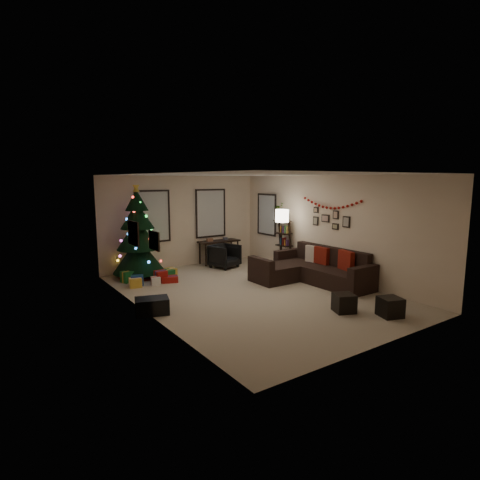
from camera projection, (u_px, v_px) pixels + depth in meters
The scene contains 29 objects.
floor at pixel (251, 293), 9.04m from camera, with size 7.00×7.00×0.00m, color tan.
ceiling at pixel (252, 175), 8.62m from camera, with size 7.00×7.00×0.00m, color white.
wall_back at pixel (182, 221), 11.68m from camera, with size 5.00×5.00×0.00m, color beige.
wall_front at pixel (386, 262), 5.98m from camera, with size 5.00×5.00×0.00m, color beige.
wall_left at pixel (145, 246), 7.43m from camera, with size 7.00×7.00×0.00m, color beige.
wall_right at pixel (329, 227), 10.23m from camera, with size 7.00×7.00×0.00m, color beige.
window_back_left at pixel (152, 216), 11.10m from camera, with size 1.05×0.06×1.50m.
window_back_right at pixel (210, 213), 12.16m from camera, with size 1.05×0.06×1.50m.
window_right_wall at pixel (267, 215), 12.26m from camera, with size 0.06×0.90×1.30m.
christmas_tree at pixel (138, 238), 10.39m from camera, with size 1.37×1.37×2.54m.
presents at pixel (153, 277), 9.98m from camera, with size 1.50×1.01×0.30m.
sofa at pixel (311, 271), 9.96m from camera, with size 1.91×2.77×0.87m.
pillow_red_a at pixel (346, 261), 9.46m from camera, with size 0.13×0.49×0.49m, color maroon.
pillow_red_b at pixel (322, 256), 10.12m from camera, with size 0.12×0.44×0.44m, color maroon.
pillow_cream at pixel (313, 254), 10.37m from camera, with size 0.12×0.43×0.43m, color beige.
ottoman_near at pixel (344, 303), 7.72m from camera, with size 0.38×0.38×0.36m, color black.
ottoman_far at pixel (390, 307), 7.46m from camera, with size 0.39×0.39×0.37m, color black.
desk at pixel (219, 243), 12.18m from camera, with size 1.32×0.47×0.71m.
desk_chair at pixel (225, 256), 11.58m from camera, with size 0.68×0.63×0.70m, color black.
bookshelf at pixel (285, 242), 11.42m from camera, with size 0.30×0.49×1.63m.
potted_plant at pixel (279, 207), 11.51m from camera, with size 0.40×0.35×0.45m, color #4C4C4C.
floor_lamp at pixel (282, 220), 10.90m from camera, with size 0.37×0.37×1.76m.
art_map at pixel (133, 233), 7.99m from camera, with size 0.04×0.60×0.50m.
art_abstract at pixel (154, 241), 7.09m from camera, with size 0.04×0.45×0.35m.
gallery at pixel (330, 219), 10.12m from camera, with size 0.03×1.25×0.54m.
garland at pixel (331, 204), 10.02m from camera, with size 0.08×1.90×0.30m, color #A5140C, non-canonical shape.
stocking_left at pixel (177, 217), 11.63m from camera, with size 0.20×0.05×0.36m.
stocking_right at pixel (187, 214), 11.82m from camera, with size 0.20×0.05×0.36m.
storage_bin at pixel (152, 306), 7.60m from camera, with size 0.63×0.42×0.32m, color black.
Camera 1 is at (-5.15, -7.06, 2.60)m, focal length 29.28 mm.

